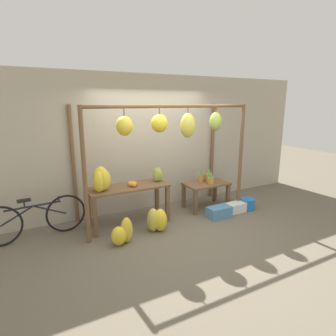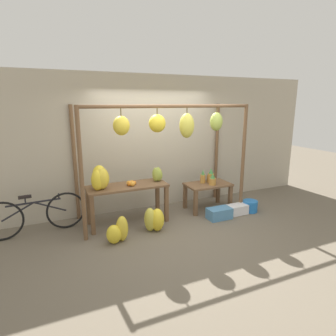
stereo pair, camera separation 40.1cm
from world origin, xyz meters
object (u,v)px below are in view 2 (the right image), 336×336
at_px(fruit_crate_purple, 237,209).
at_px(banana_pile_ground_left, 118,231).
at_px(papaya_pile, 158,174).
at_px(orange_pile, 131,183).
at_px(pineapple_cluster, 209,178).
at_px(parked_bicycle, 35,215).
at_px(fruit_crate_white, 219,213).
at_px(banana_pile_on_table, 100,179).
at_px(banana_pile_ground_right, 154,220).
at_px(blue_bucket, 250,206).

bearing_deg(fruit_crate_purple, banana_pile_ground_left, -175.65).
xyz_separation_m(papaya_pile, fruit_crate_purple, (1.52, -0.54, -0.77)).
height_order(orange_pile, pineapple_cluster, pineapple_cluster).
bearing_deg(parked_bicycle, papaya_pile, -3.51).
xyz_separation_m(orange_pile, parked_bicycle, (-1.65, 0.23, -0.43)).
xyz_separation_m(fruit_crate_white, papaya_pile, (-1.06, 0.59, 0.76)).
bearing_deg(banana_pile_on_table, banana_pile_ground_right, -30.09).
distance_m(papaya_pile, fruit_crate_purple, 1.79).
distance_m(orange_pile, papaya_pile, 0.58).
xyz_separation_m(banana_pile_on_table, banana_pile_ground_right, (0.83, -0.48, -0.72)).
distance_m(fruit_crate_white, parked_bicycle, 3.37).
distance_m(banana_pile_on_table, fruit_crate_white, 2.39).
relative_size(pineapple_cluster, fruit_crate_white, 0.72).
height_order(banana_pile_on_table, banana_pile_ground_right, banana_pile_on_table).
xyz_separation_m(banana_pile_on_table, fruit_crate_white, (2.19, -0.50, -0.82)).
distance_m(banana_pile_on_table, parked_bicycle, 1.25).
height_order(pineapple_cluster, blue_bucket, pineapple_cluster).
bearing_deg(fruit_crate_purple, orange_pile, 168.07).
height_order(pineapple_cluster, banana_pile_ground_left, pineapple_cluster).
bearing_deg(pineapple_cluster, banana_pile_ground_left, -161.96).
bearing_deg(pineapple_cluster, papaya_pile, 178.87).
height_order(parked_bicycle, fruit_crate_purple, parked_bicycle).
xyz_separation_m(banana_pile_on_table, papaya_pile, (1.13, 0.10, -0.06)).
distance_m(pineapple_cluster, banana_pile_ground_right, 1.64).
distance_m(orange_pile, fruit_crate_purple, 2.25).
height_order(banana_pile_on_table, banana_pile_ground_left, banana_pile_on_table).
xyz_separation_m(pineapple_cluster, papaya_pile, (-1.17, 0.02, 0.19)).
distance_m(banana_pile_ground_right, papaya_pile, 0.93).
relative_size(orange_pile, banana_pile_ground_left, 0.43).
height_order(orange_pile, parked_bicycle, orange_pile).
height_order(banana_pile_on_table, orange_pile, banana_pile_on_table).
xyz_separation_m(banana_pile_on_table, blue_bucket, (3.00, -0.44, -0.81)).
height_order(banana_pile_ground_right, papaya_pile, papaya_pile).
bearing_deg(pineapple_cluster, banana_pile_ground_right, -159.38).
distance_m(banana_pile_ground_right, parked_bicycle, 2.05).
bearing_deg(blue_bucket, banana_pile_ground_right, -178.82).
bearing_deg(fruit_crate_white, banana_pile_ground_left, -176.18).
distance_m(banana_pile_ground_left, fruit_crate_purple, 2.53).
height_order(banana_pile_ground_left, papaya_pile, papaya_pile).
bearing_deg(papaya_pile, parked_bicycle, 176.49).
relative_size(blue_bucket, papaya_pile, 1.09).
distance_m(orange_pile, fruit_crate_white, 1.83).
relative_size(banana_pile_on_table, orange_pile, 2.29).
relative_size(pineapple_cluster, blue_bucket, 1.13).
xyz_separation_m(blue_bucket, fruit_crate_purple, (-0.34, -0.00, -0.02)).
bearing_deg(pineapple_cluster, banana_pile_on_table, -178.21).
bearing_deg(banana_pile_on_table, parked_bicycle, 168.01).
bearing_deg(fruit_crate_white, fruit_crate_purple, 6.71).
bearing_deg(orange_pile, papaya_pile, 9.34).
bearing_deg(papaya_pile, fruit_crate_white, -29.10).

